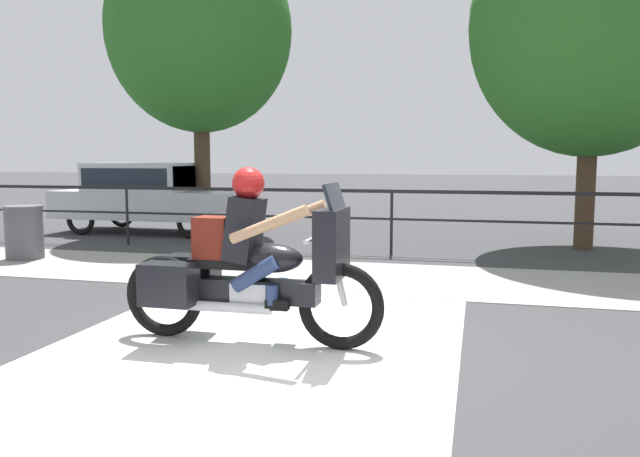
{
  "coord_description": "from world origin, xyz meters",
  "views": [
    {
      "loc": [
        1.44,
        -5.08,
        1.66
      ],
      "look_at": [
        -0.27,
        1.61,
        0.88
      ],
      "focal_mm": 35.0,
      "sensor_mm": 36.0,
      "label": 1
    }
  ],
  "objects_px": {
    "motorcycle": "(247,266)",
    "tree_behind_car": "(200,31)",
    "parked_car": "(149,193)",
    "tree_behind_sign": "(593,23)",
    "trash_bin": "(24,232)"
  },
  "relations": [
    {
      "from": "trash_bin",
      "to": "tree_behind_sign",
      "type": "relative_size",
      "value": 0.14
    },
    {
      "from": "tree_behind_car",
      "to": "trash_bin",
      "type": "bearing_deg",
      "value": -104.7
    },
    {
      "from": "motorcycle",
      "to": "parked_car",
      "type": "xyz_separation_m",
      "value": [
        -5.17,
        7.42,
        0.19
      ]
    },
    {
      "from": "motorcycle",
      "to": "tree_behind_sign",
      "type": "xyz_separation_m",
      "value": [
        3.88,
        7.03,
        3.34
      ]
    },
    {
      "from": "motorcycle",
      "to": "parked_car",
      "type": "distance_m",
      "value": 9.05
    },
    {
      "from": "parked_car",
      "to": "tree_behind_car",
      "type": "bearing_deg",
      "value": 21.57
    },
    {
      "from": "tree_behind_car",
      "to": "tree_behind_sign",
      "type": "bearing_deg",
      "value": -6.47
    },
    {
      "from": "tree_behind_car",
      "to": "parked_car",
      "type": "bearing_deg",
      "value": -154.48
    },
    {
      "from": "trash_bin",
      "to": "tree_behind_sign",
      "type": "bearing_deg",
      "value": 21.04
    },
    {
      "from": "trash_bin",
      "to": "tree_behind_sign",
      "type": "height_order",
      "value": "tree_behind_sign"
    },
    {
      "from": "tree_behind_sign",
      "to": "trash_bin",
      "type": "bearing_deg",
      "value": -158.96
    },
    {
      "from": "trash_bin",
      "to": "tree_behind_car",
      "type": "distance_m",
      "value": 6.09
    },
    {
      "from": "motorcycle",
      "to": "tree_behind_car",
      "type": "xyz_separation_m",
      "value": [
        -4.1,
        7.93,
        3.77
      ]
    },
    {
      "from": "trash_bin",
      "to": "tree_behind_car",
      "type": "height_order",
      "value": "tree_behind_car"
    },
    {
      "from": "parked_car",
      "to": "tree_behind_sign",
      "type": "distance_m",
      "value": 9.59
    }
  ]
}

